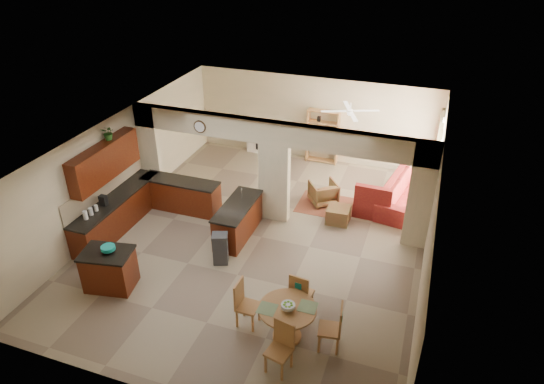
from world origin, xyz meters
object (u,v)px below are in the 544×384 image
(dining_table, at_px, (287,318))
(armchair, at_px, (323,193))
(sofa, at_px, (406,193))
(kitchen_island, at_px, (109,269))

(dining_table, xyz_separation_m, armchair, (-0.59, 5.22, -0.18))
(armchair, bearing_deg, sofa, 160.93)
(kitchen_island, height_order, armchair, kitchen_island)
(dining_table, height_order, sofa, sofa)
(kitchen_island, xyz_separation_m, armchair, (3.55, 5.07, -0.14))
(kitchen_island, xyz_separation_m, dining_table, (4.15, -0.15, 0.04))
(dining_table, distance_m, armchair, 5.26)
(kitchen_island, bearing_deg, dining_table, -12.51)
(dining_table, bearing_deg, sofa, 74.46)
(kitchen_island, distance_m, dining_table, 4.15)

